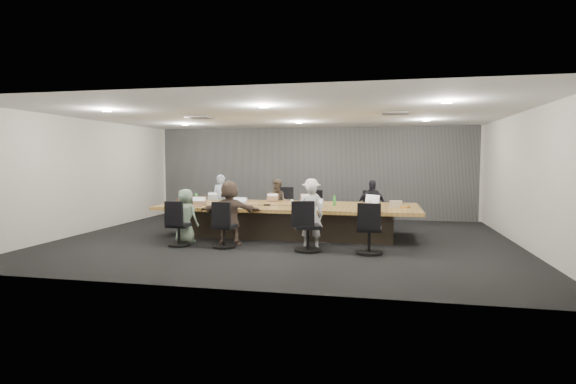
% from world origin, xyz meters
% --- Properties ---
extents(floor, '(10.00, 8.00, 0.00)m').
position_xyz_m(floor, '(0.00, 0.00, 0.00)').
color(floor, black).
rests_on(floor, ground).
extents(ceiling, '(10.00, 8.00, 0.00)m').
position_xyz_m(ceiling, '(0.00, 0.00, 2.80)').
color(ceiling, white).
rests_on(ceiling, wall_back).
extents(wall_back, '(10.00, 0.00, 2.80)m').
position_xyz_m(wall_back, '(0.00, 4.00, 1.40)').
color(wall_back, beige).
rests_on(wall_back, ground).
extents(wall_front, '(10.00, 0.00, 2.80)m').
position_xyz_m(wall_front, '(0.00, -4.00, 1.40)').
color(wall_front, beige).
rests_on(wall_front, ground).
extents(wall_left, '(0.00, 8.00, 2.80)m').
position_xyz_m(wall_left, '(-5.00, 0.00, 1.40)').
color(wall_left, beige).
rests_on(wall_left, ground).
extents(wall_right, '(0.00, 8.00, 2.80)m').
position_xyz_m(wall_right, '(5.00, 0.00, 1.40)').
color(wall_right, beige).
rests_on(wall_right, ground).
extents(curtain, '(9.80, 0.04, 2.80)m').
position_xyz_m(curtain, '(0.00, 3.92, 1.40)').
color(curtain, '#555557').
rests_on(curtain, ground).
extents(conference_table, '(6.00, 2.20, 0.74)m').
position_xyz_m(conference_table, '(0.00, 0.50, 0.40)').
color(conference_table, '#2F261C').
rests_on(conference_table, ground).
extents(chair_0, '(0.70, 0.70, 0.87)m').
position_xyz_m(chair_0, '(-2.19, 2.20, 0.43)').
color(chair_0, black).
rests_on(chair_0, ground).
extents(chair_1, '(0.72, 0.72, 0.87)m').
position_xyz_m(chair_1, '(-0.57, 2.20, 0.43)').
color(chair_1, black).
rests_on(chair_1, ground).
extents(chair_2, '(0.54, 0.54, 0.74)m').
position_xyz_m(chair_2, '(0.33, 2.20, 0.37)').
color(chair_2, black).
rests_on(chair_2, ground).
extents(chair_3, '(0.60, 0.60, 0.76)m').
position_xyz_m(chair_3, '(1.89, 2.20, 0.38)').
color(chair_3, black).
rests_on(chair_3, ground).
extents(chair_4, '(0.50, 0.50, 0.72)m').
position_xyz_m(chair_4, '(-2.00, -1.20, 0.36)').
color(chair_4, black).
rests_on(chair_4, ground).
extents(chair_5, '(0.54, 0.54, 0.73)m').
position_xyz_m(chair_5, '(-1.00, -1.20, 0.37)').
color(chair_5, black).
rests_on(chair_5, ground).
extents(chair_6, '(0.70, 0.70, 0.83)m').
position_xyz_m(chair_6, '(0.74, -1.20, 0.41)').
color(chair_6, black).
rests_on(chair_6, ground).
extents(chair_7, '(0.55, 0.55, 0.80)m').
position_xyz_m(chair_7, '(1.92, -1.20, 0.40)').
color(chair_7, black).
rests_on(chair_7, ground).
extents(person_0, '(0.55, 0.40, 1.39)m').
position_xyz_m(person_0, '(-2.19, 1.85, 0.70)').
color(person_0, '#A2B1CE').
rests_on(person_0, ground).
extents(laptop_0, '(0.31, 0.24, 0.02)m').
position_xyz_m(laptop_0, '(-2.19, 1.30, 0.75)').
color(laptop_0, '#B2B2B7').
rests_on(laptop_0, conference_table).
extents(person_1, '(0.72, 0.62, 1.29)m').
position_xyz_m(person_1, '(-0.57, 1.85, 0.64)').
color(person_1, brown).
rests_on(person_1, ground).
extents(laptop_1, '(0.31, 0.22, 0.02)m').
position_xyz_m(laptop_1, '(-0.57, 1.30, 0.75)').
color(laptop_1, '#8C6647').
rests_on(laptop_1, conference_table).
extents(person_2, '(0.85, 0.50, 1.30)m').
position_xyz_m(person_2, '(0.33, 1.85, 0.65)').
color(person_2, silver).
rests_on(person_2, ground).
extents(laptop_2, '(0.38, 0.28, 0.02)m').
position_xyz_m(laptop_2, '(0.33, 1.30, 0.75)').
color(laptop_2, '#8C6647').
rests_on(laptop_2, conference_table).
extents(person_3, '(0.80, 0.48, 1.28)m').
position_xyz_m(person_3, '(1.89, 1.85, 0.64)').
color(person_3, black).
rests_on(person_3, ground).
extents(laptop_3, '(0.38, 0.30, 0.02)m').
position_xyz_m(laptop_3, '(1.89, 1.30, 0.75)').
color(laptop_3, '#B2B2B7').
rests_on(laptop_3, conference_table).
extents(person_4, '(0.65, 0.51, 1.18)m').
position_xyz_m(person_4, '(-2.00, -0.85, 0.59)').
color(person_4, gray).
rests_on(person_4, ground).
extents(laptop_4, '(0.36, 0.26, 0.02)m').
position_xyz_m(laptop_4, '(-2.00, -0.30, 0.75)').
color(laptop_4, '#8C6647').
rests_on(laptop_4, conference_table).
extents(person_5, '(1.33, 0.64, 1.37)m').
position_xyz_m(person_5, '(-1.00, -0.85, 0.69)').
color(person_5, brown).
rests_on(person_5, ground).
extents(laptop_5, '(0.38, 0.28, 0.02)m').
position_xyz_m(laptop_5, '(-1.00, -0.30, 0.75)').
color(laptop_5, '#B2B2B7').
rests_on(laptop_5, conference_table).
extents(person_6, '(0.50, 0.33, 1.35)m').
position_xyz_m(person_6, '(0.74, -0.85, 0.68)').
color(person_6, silver).
rests_on(person_6, ground).
extents(laptop_6, '(0.31, 0.22, 0.02)m').
position_xyz_m(laptop_6, '(0.74, -0.30, 0.75)').
color(laptop_6, '#B2B2B7').
rests_on(laptop_6, conference_table).
extents(bottle_green_left, '(0.08, 0.08, 0.23)m').
position_xyz_m(bottle_green_left, '(-2.40, 0.64, 0.86)').
color(bottle_green_left, green).
rests_on(bottle_green_left, conference_table).
extents(bottle_green_right, '(0.07, 0.07, 0.24)m').
position_xyz_m(bottle_green_right, '(1.08, 0.48, 0.86)').
color(bottle_green_right, green).
rests_on(bottle_green_right, conference_table).
extents(bottle_clear, '(0.07, 0.07, 0.22)m').
position_xyz_m(bottle_clear, '(-1.61, 0.84, 0.85)').
color(bottle_clear, silver).
rests_on(bottle_clear, conference_table).
extents(cup_white_far, '(0.10, 0.10, 0.09)m').
position_xyz_m(cup_white_far, '(-0.02, 0.93, 0.79)').
color(cup_white_far, white).
rests_on(cup_white_far, conference_table).
extents(cup_white_near, '(0.10, 0.10, 0.10)m').
position_xyz_m(cup_white_near, '(1.87, 0.82, 0.79)').
color(cup_white_near, white).
rests_on(cup_white_near, conference_table).
extents(mug_brown, '(0.13, 0.13, 0.12)m').
position_xyz_m(mug_brown, '(-2.65, 0.18, 0.80)').
color(mug_brown, brown).
rests_on(mug_brown, conference_table).
extents(mic_left, '(0.17, 0.13, 0.03)m').
position_xyz_m(mic_left, '(-0.46, 0.24, 0.76)').
color(mic_left, black).
rests_on(mic_left, conference_table).
extents(mic_right, '(0.19, 0.16, 0.03)m').
position_xyz_m(mic_right, '(0.28, 0.62, 0.76)').
color(mic_right, black).
rests_on(mic_right, conference_table).
extents(stapler, '(0.17, 0.05, 0.06)m').
position_xyz_m(stapler, '(0.34, 0.09, 0.77)').
color(stapler, black).
rests_on(stapler, conference_table).
extents(canvas_bag, '(0.27, 0.17, 0.15)m').
position_xyz_m(canvas_bag, '(2.46, 0.46, 0.81)').
color(canvas_bag, '#BDB092').
rests_on(canvas_bag, conference_table).
extents(snack_packet, '(0.23, 0.22, 0.04)m').
position_xyz_m(snack_packet, '(2.65, 0.34, 0.76)').
color(snack_packet, orange).
rests_on(snack_packet, conference_table).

